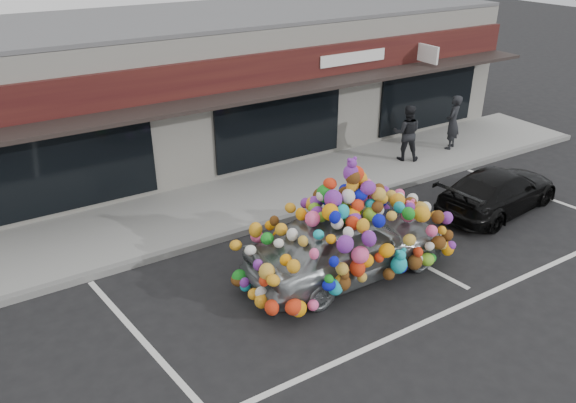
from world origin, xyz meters
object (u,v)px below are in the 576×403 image
toy_car (347,236)px  pedestrian_b (407,133)px  pedestrian_a (453,122)px  black_sedan (498,190)px

toy_car → pedestrian_b: toy_car is taller
pedestrian_a → pedestrian_b: (-1.93, 0.05, -0.01)m
pedestrian_a → toy_car: bearing=0.9°
pedestrian_a → pedestrian_b: 1.93m
black_sedan → pedestrian_a: size_ratio=2.22×
toy_car → pedestrian_a: (7.23, 3.95, 0.10)m
black_sedan → pedestrian_a: pedestrian_a is taller
toy_car → pedestrian_a: toy_car is taller
pedestrian_a → pedestrian_b: size_ratio=1.02×
black_sedan → pedestrian_b: size_ratio=2.25×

